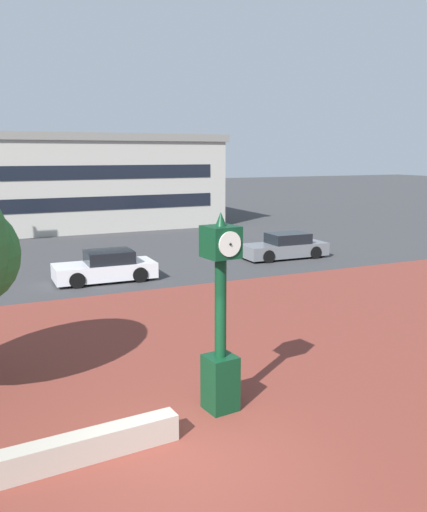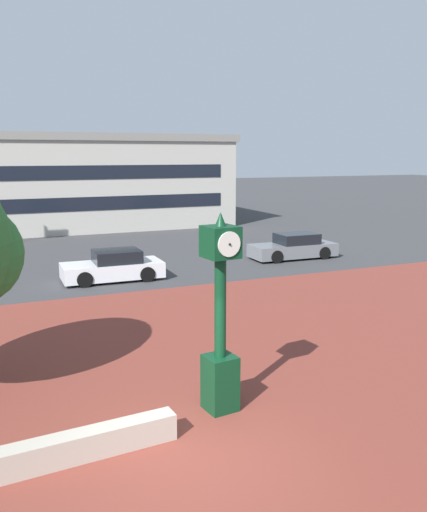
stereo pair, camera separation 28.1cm
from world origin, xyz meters
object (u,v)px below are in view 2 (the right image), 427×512
at_px(street_clock, 220,326).
at_px(civic_building, 47,180).
at_px(car_street_mid, 294,247).
at_px(car_street_near, 113,267).

relative_size(street_clock, civic_building, 0.16).
bearing_deg(car_street_mid, civic_building, 27.18).
xyz_separation_m(street_clock, civic_building, (0.52, 33.59, 1.49)).
height_order(street_clock, car_street_near, street_clock).
xyz_separation_m(street_clock, car_street_near, (0.68, 12.52, -1.25)).
distance_m(street_clock, civic_building, 33.62).
distance_m(street_clock, car_street_near, 12.60).
bearing_deg(car_street_near, civic_building, 1.63).
bearing_deg(car_street_near, street_clock, 178.08).
bearing_deg(car_street_mid, street_clock, 144.28).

